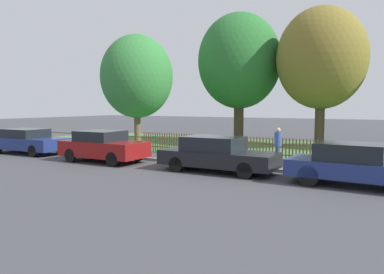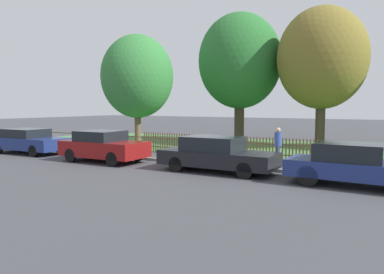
{
  "view_description": "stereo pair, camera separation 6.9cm",
  "coord_description": "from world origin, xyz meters",
  "px_view_note": "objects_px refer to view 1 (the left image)",
  "views": [
    {
      "loc": [
        6.6,
        -13.83,
        2.55
      ],
      "look_at": [
        -1.94,
        0.97,
        1.1
      ],
      "focal_mm": 35.0,
      "sensor_mm": 36.0,
      "label": 1
    },
    {
      "loc": [
        6.66,
        -13.8,
        2.55
      ],
      "look_at": [
        -1.94,
        0.97,
        1.1
      ],
      "focal_mm": 35.0,
      "sensor_mm": 36.0,
      "label": 2
    }
  ],
  "objects_px": {
    "tree_behind_motorcycle": "(239,61)",
    "pedestrian_near_fence": "(278,143)",
    "tree_mid_park": "(321,58)",
    "parked_car_black_saloon": "(103,146)",
    "covered_motorcycle": "(206,147)",
    "parked_car_silver_hatchback": "(28,141)",
    "parked_car_navy_estate": "(217,154)",
    "parked_car_red_compact": "(355,164)",
    "tree_nearest_kerb": "(137,77)"
  },
  "relations": [
    {
      "from": "tree_behind_motorcycle",
      "to": "pedestrian_near_fence",
      "type": "distance_m",
      "value": 10.16
    },
    {
      "from": "tree_mid_park",
      "to": "parked_car_black_saloon",
      "type": "bearing_deg",
      "value": -124.13
    },
    {
      "from": "parked_car_black_saloon",
      "to": "covered_motorcycle",
      "type": "relative_size",
      "value": 1.93
    },
    {
      "from": "parked_car_silver_hatchback",
      "to": "parked_car_navy_estate",
      "type": "xyz_separation_m",
      "value": [
        11.12,
        0.06,
        0.01
      ]
    },
    {
      "from": "parked_car_red_compact",
      "to": "tree_mid_park",
      "type": "bearing_deg",
      "value": 108.45
    },
    {
      "from": "parked_car_silver_hatchback",
      "to": "parked_car_navy_estate",
      "type": "height_order",
      "value": "parked_car_navy_estate"
    },
    {
      "from": "tree_behind_motorcycle",
      "to": "pedestrian_near_fence",
      "type": "height_order",
      "value": "tree_behind_motorcycle"
    },
    {
      "from": "parked_car_navy_estate",
      "to": "pedestrian_near_fence",
      "type": "bearing_deg",
      "value": 66.49
    },
    {
      "from": "tree_nearest_kerb",
      "to": "tree_mid_park",
      "type": "bearing_deg",
      "value": 22.79
    },
    {
      "from": "parked_car_navy_estate",
      "to": "tree_behind_motorcycle",
      "type": "relative_size",
      "value": 0.52
    },
    {
      "from": "parked_car_red_compact",
      "to": "parked_car_silver_hatchback",
      "type": "bearing_deg",
      "value": -178.62
    },
    {
      "from": "parked_car_silver_hatchback",
      "to": "parked_car_black_saloon",
      "type": "bearing_deg",
      "value": -3.81
    },
    {
      "from": "parked_car_black_saloon",
      "to": "tree_nearest_kerb",
      "type": "height_order",
      "value": "tree_nearest_kerb"
    },
    {
      "from": "parked_car_black_saloon",
      "to": "parked_car_red_compact",
      "type": "bearing_deg",
      "value": 0.02
    },
    {
      "from": "parked_car_red_compact",
      "to": "tree_nearest_kerb",
      "type": "distance_m",
      "value": 15.39
    },
    {
      "from": "covered_motorcycle",
      "to": "pedestrian_near_fence",
      "type": "distance_m",
      "value": 3.15
    },
    {
      "from": "parked_car_black_saloon",
      "to": "parked_car_navy_estate",
      "type": "distance_m",
      "value": 5.57
    },
    {
      "from": "tree_mid_park",
      "to": "tree_behind_motorcycle",
      "type": "bearing_deg",
      "value": 176.61
    },
    {
      "from": "tree_nearest_kerb",
      "to": "parked_car_red_compact",
      "type": "bearing_deg",
      "value": -24.89
    },
    {
      "from": "parked_car_red_compact",
      "to": "tree_nearest_kerb",
      "type": "bearing_deg",
      "value": 156.89
    },
    {
      "from": "parked_car_silver_hatchback",
      "to": "tree_nearest_kerb",
      "type": "height_order",
      "value": "tree_nearest_kerb"
    },
    {
      "from": "parked_car_black_saloon",
      "to": "tree_behind_motorcycle",
      "type": "height_order",
      "value": "tree_behind_motorcycle"
    },
    {
      "from": "parked_car_navy_estate",
      "to": "parked_car_black_saloon",
      "type": "bearing_deg",
      "value": -177.78
    },
    {
      "from": "pedestrian_near_fence",
      "to": "covered_motorcycle",
      "type": "bearing_deg",
      "value": 108.12
    },
    {
      "from": "pedestrian_near_fence",
      "to": "parked_car_silver_hatchback",
      "type": "bearing_deg",
      "value": 95.52
    },
    {
      "from": "tree_behind_motorcycle",
      "to": "tree_mid_park",
      "type": "xyz_separation_m",
      "value": [
        5.37,
        -0.32,
        -0.16
      ]
    },
    {
      "from": "covered_motorcycle",
      "to": "parked_car_silver_hatchback",
      "type": "bearing_deg",
      "value": -166.5
    },
    {
      "from": "parked_car_silver_hatchback",
      "to": "tree_nearest_kerb",
      "type": "distance_m",
      "value": 7.61
    },
    {
      "from": "parked_car_black_saloon",
      "to": "pedestrian_near_fence",
      "type": "height_order",
      "value": "pedestrian_near_fence"
    },
    {
      "from": "parked_car_red_compact",
      "to": "tree_behind_motorcycle",
      "type": "relative_size",
      "value": 0.49
    },
    {
      "from": "parked_car_red_compact",
      "to": "tree_mid_park",
      "type": "relative_size",
      "value": 0.51
    },
    {
      "from": "parked_car_silver_hatchback",
      "to": "tree_behind_motorcycle",
      "type": "xyz_separation_m",
      "value": [
        7.47,
        10.86,
        4.81
      ]
    },
    {
      "from": "parked_car_navy_estate",
      "to": "tree_nearest_kerb",
      "type": "height_order",
      "value": "tree_nearest_kerb"
    },
    {
      "from": "parked_car_navy_estate",
      "to": "parked_car_red_compact",
      "type": "height_order",
      "value": "parked_car_red_compact"
    },
    {
      "from": "covered_motorcycle",
      "to": "pedestrian_near_fence",
      "type": "bearing_deg",
      "value": 30.08
    },
    {
      "from": "parked_car_navy_estate",
      "to": "pedestrian_near_fence",
      "type": "height_order",
      "value": "pedestrian_near_fence"
    },
    {
      "from": "pedestrian_near_fence",
      "to": "parked_car_navy_estate",
      "type": "bearing_deg",
      "value": 147.63
    },
    {
      "from": "parked_car_silver_hatchback",
      "to": "parked_car_navy_estate",
      "type": "relative_size",
      "value": 0.99
    },
    {
      "from": "parked_car_red_compact",
      "to": "tree_mid_park",
      "type": "distance_m",
      "value": 12.04
    },
    {
      "from": "pedestrian_near_fence",
      "to": "tree_behind_motorcycle",
      "type": "bearing_deg",
      "value": 24.43
    },
    {
      "from": "parked_car_silver_hatchback",
      "to": "tree_nearest_kerb",
      "type": "relative_size",
      "value": 0.64
    },
    {
      "from": "tree_nearest_kerb",
      "to": "tree_mid_park",
      "type": "xyz_separation_m",
      "value": [
        10.37,
        4.36,
        0.96
      ]
    },
    {
      "from": "parked_car_black_saloon",
      "to": "tree_mid_park",
      "type": "height_order",
      "value": "tree_mid_park"
    },
    {
      "from": "tree_nearest_kerb",
      "to": "parked_car_black_saloon",
      "type": "bearing_deg",
      "value": -64.2
    },
    {
      "from": "parked_car_black_saloon",
      "to": "tree_mid_park",
      "type": "relative_size",
      "value": 0.47
    },
    {
      "from": "parked_car_black_saloon",
      "to": "covered_motorcycle",
      "type": "xyz_separation_m",
      "value": [
        4.16,
        2.08,
        -0.0
      ]
    },
    {
      "from": "parked_car_navy_estate",
      "to": "covered_motorcycle",
      "type": "distance_m",
      "value": 2.3
    },
    {
      "from": "parked_car_navy_estate",
      "to": "tree_nearest_kerb",
      "type": "relative_size",
      "value": 0.65
    },
    {
      "from": "parked_car_black_saloon",
      "to": "tree_mid_park",
      "type": "bearing_deg",
      "value": 55.36
    },
    {
      "from": "parked_car_black_saloon",
      "to": "parked_car_red_compact",
      "type": "distance_m",
      "value": 10.48
    }
  ]
}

